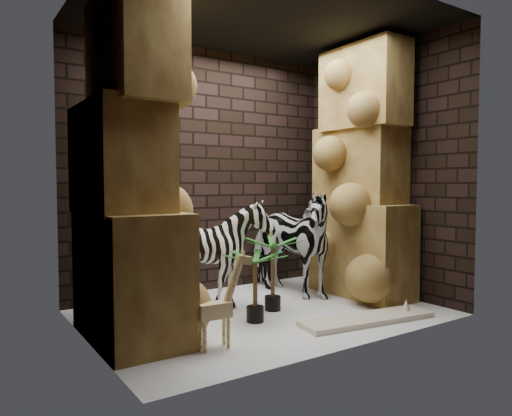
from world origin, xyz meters
TOP-DOWN VIEW (x-y plane):
  - floor at (0.00, 0.00)m, footprint 3.50×3.50m
  - ceiling at (0.00, 0.00)m, footprint 3.50×3.50m
  - wall_back at (0.00, 1.25)m, footprint 3.50×0.00m
  - wall_front at (0.00, -1.25)m, footprint 3.50×0.00m
  - wall_left at (-1.75, 0.00)m, footprint 0.00×3.00m
  - wall_right at (1.75, 0.00)m, footprint 0.00×3.00m
  - rock_pillar_left at (-1.40, 0.00)m, footprint 0.68×1.30m
  - rock_pillar_right at (1.42, 0.00)m, footprint 0.58×1.25m
  - zebra_right at (0.68, 0.50)m, footprint 0.84×1.33m
  - zebra_left at (-0.32, 0.45)m, footprint 1.09×1.28m
  - giraffe_toy at (-0.93, -0.66)m, footprint 0.42×0.16m
  - palm_front at (0.14, 0.03)m, footprint 0.36×0.36m
  - palm_back at (-0.25, -0.21)m, footprint 0.36×0.36m
  - surfboard at (0.66, -0.82)m, footprint 1.44×0.54m

SIDE VIEW (x-z plane):
  - floor at x=0.00m, z-range 0.00..0.00m
  - surfboard at x=0.66m, z-range 0.00..0.05m
  - palm_back at x=-0.25m, z-range 0.00..0.69m
  - palm_front at x=0.14m, z-range 0.00..0.78m
  - giraffe_toy at x=-0.93m, z-range 0.00..0.80m
  - zebra_left at x=-0.32m, z-range 0.00..1.07m
  - zebra_right at x=0.68m, z-range 0.00..1.48m
  - wall_back at x=0.00m, z-range -0.25..3.25m
  - wall_front at x=0.00m, z-range -0.25..3.25m
  - wall_left at x=-1.75m, z-range 0.00..3.00m
  - wall_right at x=1.75m, z-range 0.00..3.00m
  - rock_pillar_left at x=-1.40m, z-range 0.00..3.00m
  - rock_pillar_right at x=1.42m, z-range 0.00..3.00m
  - ceiling at x=0.00m, z-range 3.00..3.00m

